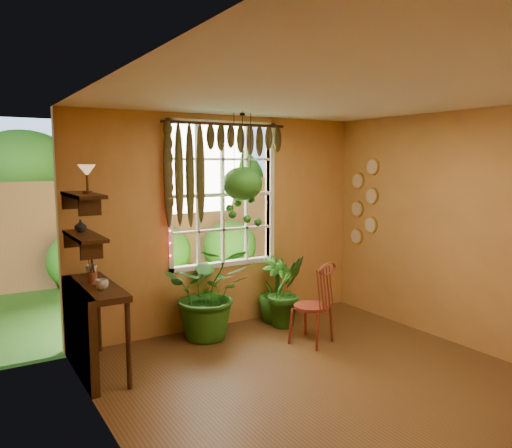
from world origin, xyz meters
The scene contains 23 objects.
floor centered at (0.00, 0.00, 0.00)m, with size 4.50×4.50×0.00m, color brown.
ceiling centered at (0.00, 0.00, 2.70)m, with size 4.50×4.50×0.00m, color white.
wall_back centered at (0.00, 2.25, 1.35)m, with size 4.00×4.00×0.00m, color #C78844.
wall_left centered at (-2.00, 0.00, 1.35)m, with size 4.50×4.50×0.00m, color #C78844.
wall_right centered at (2.00, 0.00, 1.35)m, with size 4.50×4.50×0.00m, color #C78844.
window centered at (0.00, 2.28, 1.70)m, with size 1.52×0.10×1.86m.
valance_vine centered at (-0.08, 2.16, 2.28)m, with size 1.70×0.12×1.10m.
string_lights centered at (-0.76, 2.19, 1.75)m, with size 0.03×0.03×1.54m, color #FF2633, non-canonical shape.
wall_plates centered at (1.98, 1.79, 1.55)m, with size 0.04×0.32×1.10m, color #FFEDD0, non-canonical shape.
counter_ledge centered at (-1.91, 1.60, 0.55)m, with size 0.40×1.20×0.90m.
shelf_lower centered at (-1.88, 1.60, 1.40)m, with size 0.25×0.90×0.04m, color #341C0E.
shelf_upper centered at (-1.88, 1.60, 1.80)m, with size 0.25×0.90×0.04m, color #341C0E.
backyard centered at (0.24, 6.87, 1.28)m, with size 14.00×10.00×12.00m.
windsor_chair centered at (0.57, 1.09, 0.32)m, with size 0.55×0.56×1.12m.
potted_plant_left centered at (-0.39, 1.89, 0.57)m, with size 1.02×0.88×1.13m, color #225015.
potted_plant_mid centered at (0.66, 1.77, 0.46)m, with size 0.51×0.41×0.92m, color #225015.
potted_plant_right centered at (0.64, 1.99, 0.43)m, with size 0.49×0.49×0.87m, color #225015.
hanging_basket centered at (0.06, 1.87, 1.84)m, with size 0.48×0.48×1.38m.
cup_a centered at (-1.78, 1.39, 0.95)m, with size 0.13×0.13×0.10m, color silver.
cup_b centered at (-1.72, 2.05, 0.96)m, with size 0.12×0.12×0.11m, color beige.
brush_jar centered at (-1.80, 1.67, 1.03)m, with size 0.09×0.09×0.34m.
shelf_vase centered at (-1.87, 1.78, 1.48)m, with size 0.12×0.12×0.12m, color #B2AD99.
tiffany_lamp centered at (-1.86, 1.46, 2.02)m, with size 0.16×0.16×0.27m.
Camera 1 is at (-2.95, -3.37, 2.12)m, focal length 35.00 mm.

